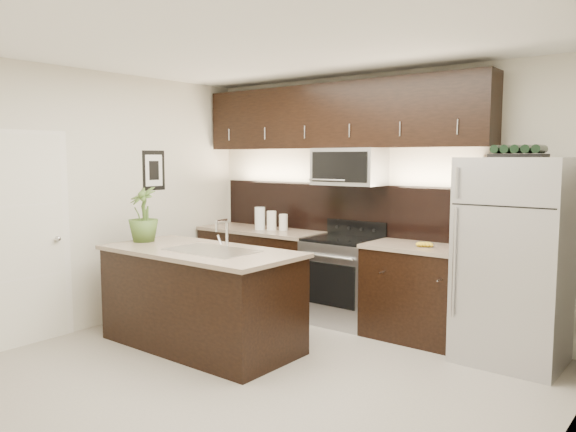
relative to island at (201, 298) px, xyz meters
The scene contains 12 objects.
ground 1.03m from the island, 12.64° to the right, with size 4.50×4.50×0.00m, color gray.
room_walls 1.47m from the island, 16.91° to the right, with size 4.52×4.02×2.71m.
counter_run 1.55m from the island, 73.68° to the left, with size 3.51×0.65×0.94m.
upper_fixtures 2.38m from the island, 74.22° to the left, with size 3.49×0.40×1.66m.
island is the anchor object (origin of this frame).
sink_faucet 0.51m from the island, ahead, with size 0.84×0.50×0.28m.
refrigerator 2.87m from the island, 30.28° to the left, with size 0.87×0.78×1.80m, color #B2B2B7.
wine_rack 3.15m from the island, 30.28° to the left, with size 0.45×0.28×0.10m.
plant 1.11m from the island, behind, with size 0.31×0.31×0.56m, color #415E25.
canisters 1.64m from the island, 105.06° to the left, with size 0.38×0.22×0.27m.
french_press 2.49m from the island, 36.45° to the left, with size 0.10×0.10×0.29m.
bananas 2.17m from the island, 41.94° to the left, with size 0.17×0.13×0.05m, color gold.
Camera 1 is at (2.99, -3.40, 1.80)m, focal length 35.00 mm.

